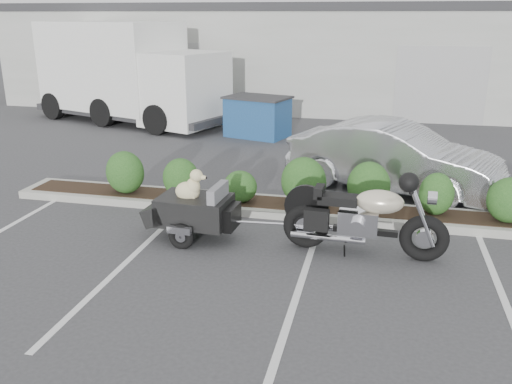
% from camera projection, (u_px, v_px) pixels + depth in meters
% --- Properties ---
extents(ground, '(90.00, 90.00, 0.00)m').
position_uv_depth(ground, '(231.00, 256.00, 8.47)').
color(ground, '#38383A').
rests_on(ground, ground).
extents(planter_kerb, '(12.00, 1.00, 0.15)m').
position_uv_depth(planter_kerb, '(313.00, 210.00, 10.27)').
color(planter_kerb, '#9E9E93').
rests_on(planter_kerb, ground).
extents(building, '(26.00, 10.00, 4.00)m').
position_uv_depth(building, '(336.00, 53.00, 23.57)').
color(building, '#9EA099').
rests_on(building, ground).
extents(motorcycle, '(2.58, 0.87, 1.48)m').
position_uv_depth(motorcycle, '(364.00, 219.00, 8.37)').
color(motorcycle, black).
rests_on(motorcycle, ground).
extents(pet_trailer, '(2.06, 1.15, 1.23)m').
position_uv_depth(pet_trailer, '(194.00, 209.00, 9.02)').
color(pet_trailer, black).
rests_on(pet_trailer, ground).
extents(sedan, '(4.67, 2.95, 1.45)m').
position_uv_depth(sedan, '(393.00, 157.00, 11.43)').
color(sedan, silver).
rests_on(sedan, ground).
extents(dumpster, '(2.15, 1.75, 1.23)m').
position_uv_depth(dumpster, '(258.00, 116.00, 16.58)').
color(dumpster, navy).
rests_on(dumpster, ground).
extents(delivery_truck, '(7.70, 4.60, 3.36)m').
position_uv_depth(delivery_truck, '(129.00, 75.00, 18.56)').
color(delivery_truck, white).
rests_on(delivery_truck, ground).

